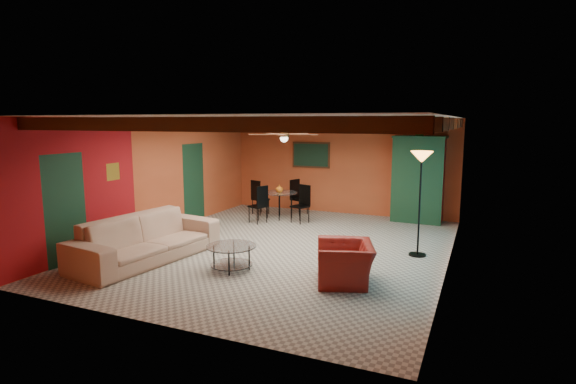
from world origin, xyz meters
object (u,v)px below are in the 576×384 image
at_px(armchair, 345,263).
at_px(sofa, 147,238).
at_px(coffee_table, 232,257).
at_px(dining_table, 279,200).
at_px(potted_plant, 420,130).
at_px(armoire, 418,180).
at_px(vase, 279,178).
at_px(floor_lamp, 420,204).

bearing_deg(armchair, sofa, -105.00).
xyz_separation_m(armchair, coffee_table, (-2.03, -0.19, -0.10)).
xyz_separation_m(dining_table, potted_plant, (3.50, 1.09, 1.91)).
height_order(armchair, potted_plant, potted_plant).
distance_m(armchair, coffee_table, 2.05).
distance_m(armoire, vase, 3.66).
bearing_deg(dining_table, armchair, -53.39).
relative_size(armchair, floor_lamp, 0.49).
xyz_separation_m(sofa, coffee_table, (1.76, 0.14, -0.20)).
bearing_deg(sofa, coffee_table, -77.95).
height_order(armoire, potted_plant, potted_plant).
distance_m(dining_table, floor_lamp, 4.50).
relative_size(coffee_table, dining_table, 0.46).
bearing_deg(armoire, vase, -160.44).
xyz_separation_m(armchair, armoire, (0.44, 5.21, 0.76)).
bearing_deg(vase, floor_lamp, -27.94).
relative_size(coffee_table, floor_lamp, 0.43).
relative_size(sofa, coffee_table, 3.30).
distance_m(coffee_table, floor_lamp, 3.75).
bearing_deg(floor_lamp, potted_plant, 98.04).
bearing_deg(vase, armoire, 17.30).
bearing_deg(armchair, floor_lamp, 136.27).
bearing_deg(armoire, coffee_table, -112.36).
height_order(coffee_table, vase, vase).
height_order(armoire, floor_lamp, armoire).
bearing_deg(floor_lamp, vase, 152.06).
relative_size(dining_table, floor_lamp, 0.92).
height_order(floor_lamp, potted_plant, potted_plant).
relative_size(sofa, floor_lamp, 1.41).
relative_size(coffee_table, potted_plant, 2.04).
relative_size(coffee_table, armoire, 0.40).
bearing_deg(coffee_table, dining_table, 103.38).
bearing_deg(potted_plant, armoire, 0.00).
height_order(coffee_table, potted_plant, potted_plant).
relative_size(armoire, potted_plant, 5.04).
height_order(dining_table, vase, vase).
bearing_deg(dining_table, vase, 0.00).
relative_size(dining_table, vase, 9.27).
height_order(coffee_table, dining_table, dining_table).
bearing_deg(potted_plant, sofa, -127.42).
relative_size(floor_lamp, potted_plant, 4.76).
distance_m(armoire, potted_plant, 1.31).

